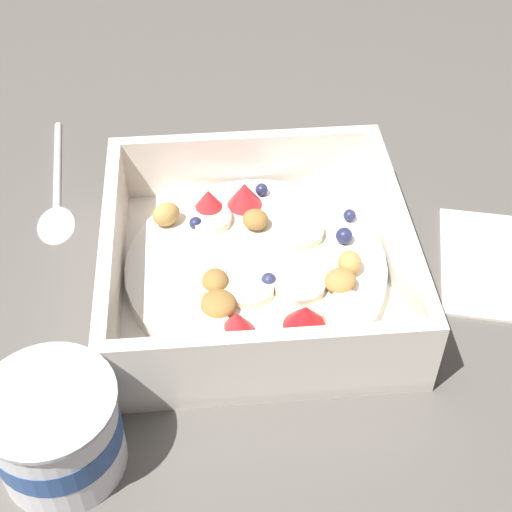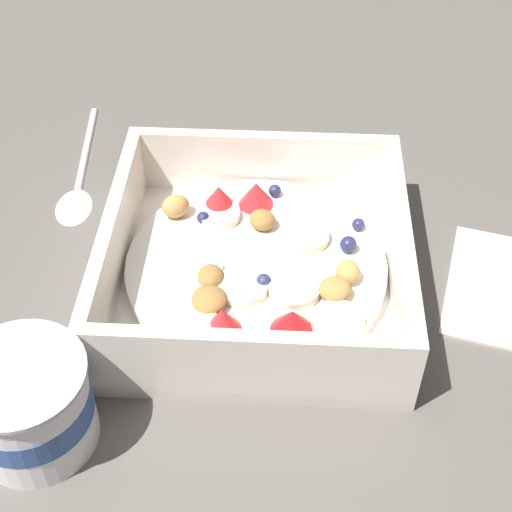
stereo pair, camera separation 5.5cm
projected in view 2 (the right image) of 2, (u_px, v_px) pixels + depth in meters
name	position (u px, v px, depth m)	size (l,w,h in m)	color
ground_plane	(231.00, 292.00, 0.57)	(2.40, 2.40, 0.00)	#56514C
fruit_bowl	(256.00, 266.00, 0.56)	(0.22, 0.22, 0.07)	white
spoon	(78.00, 185.00, 0.65)	(0.04, 0.17, 0.01)	silver
yogurt_cup	(29.00, 405.00, 0.45)	(0.08, 0.08, 0.07)	white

